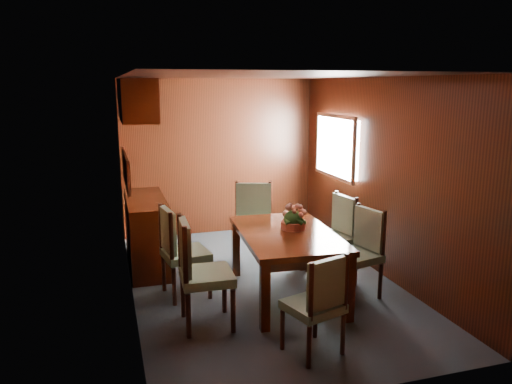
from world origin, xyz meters
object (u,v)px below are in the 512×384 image
object	(u,v)px
flower_centerpiece	(293,216)
dining_table	(287,241)
sideboard	(147,232)
chair_right_near	(361,247)
chair_head	(319,300)
chair_left_near	(198,267)

from	to	relation	value
flower_centerpiece	dining_table	bearing A→B (deg)	-138.50
flower_centerpiece	sideboard	bearing A→B (deg)	138.66
dining_table	chair_right_near	distance (m)	0.82
chair_head	flower_centerpiece	distance (m)	1.43
chair_right_near	chair_head	size ratio (longest dim) A/B	1.07
chair_head	sideboard	bearing A→B (deg)	97.27
dining_table	chair_head	xyz separation A→B (m)	(-0.18, -1.26, -0.12)
chair_left_near	flower_centerpiece	bearing A→B (deg)	115.88
dining_table	chair_left_near	distance (m)	1.14
dining_table	flower_centerpiece	distance (m)	0.28
chair_left_near	chair_head	size ratio (longest dim) A/B	1.16
dining_table	chair_right_near	world-z (taller)	chair_right_near
chair_right_near	dining_table	bearing A→B (deg)	63.01
flower_centerpiece	chair_head	bearing A→B (deg)	-101.79
chair_right_near	chair_head	xyz separation A→B (m)	(-0.97, -1.06, -0.04)
sideboard	chair_head	xyz separation A→B (m)	(1.21, -2.67, 0.07)
sideboard	flower_centerpiece	size ratio (longest dim) A/B	4.76
chair_left_near	chair_right_near	distance (m)	1.87
sideboard	dining_table	bearing A→B (deg)	-45.40
sideboard	chair_left_near	world-z (taller)	chair_left_near
chair_head	flower_centerpiece	world-z (taller)	flower_centerpiece
dining_table	chair_left_near	world-z (taller)	chair_left_near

